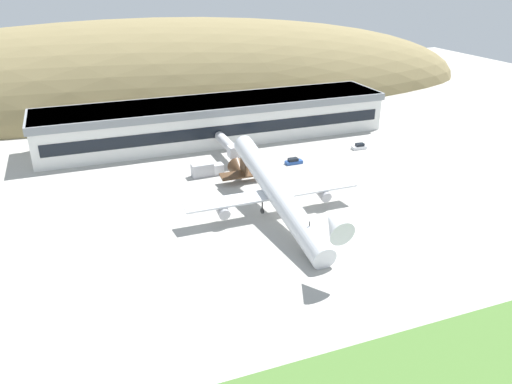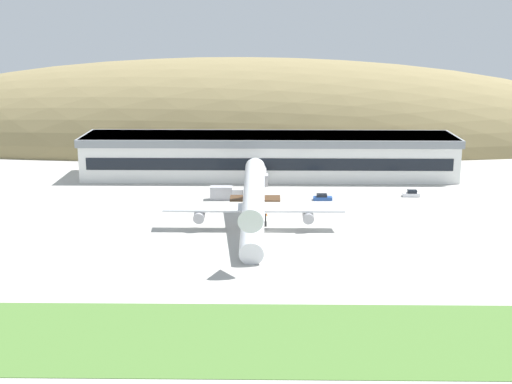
# 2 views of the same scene
# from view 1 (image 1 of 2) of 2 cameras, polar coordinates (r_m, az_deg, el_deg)

# --- Properties ---
(ground_plane) EXTENTS (363.09, 363.09, 0.00)m
(ground_plane) POSITION_cam_1_polar(r_m,az_deg,el_deg) (102.15, 4.47, -2.94)
(ground_plane) COLOR #ADAAA3
(hill_backdrop) EXTENTS (280.93, 70.19, 59.58)m
(hill_backdrop) POSITION_cam_1_polar(r_m,az_deg,el_deg) (198.18, -12.17, 10.21)
(hill_backdrop) COLOR olive
(hill_backdrop) RESTS_ON ground_plane
(terminal_building) EXTENTS (101.54, 19.50, 11.56)m
(terminal_building) POSITION_cam_1_polar(r_m,az_deg,el_deg) (147.28, -4.57, 8.48)
(terminal_building) COLOR white
(terminal_building) RESTS_ON ground_plane
(jetway_0) EXTENTS (3.38, 15.11, 5.43)m
(jetway_0) POSITION_cam_1_polar(r_m,az_deg,el_deg) (131.46, -3.15, 5.37)
(jetway_0) COLOR silver
(jetway_0) RESTS_ON ground_plane
(cargo_airplane) EXTENTS (37.09, 52.04, 13.55)m
(cargo_airplane) POSITION_cam_1_polar(r_m,az_deg,el_deg) (100.28, 2.25, 0.00)
(cargo_airplane) COLOR silver
(service_car_0) EXTENTS (4.52, 1.98, 1.52)m
(service_car_0) POSITION_cam_1_polar(r_m,az_deg,el_deg) (129.83, 4.32, 3.51)
(service_car_0) COLOR #264C99
(service_car_0) RESTS_ON ground_plane
(service_car_1) EXTENTS (4.17, 1.98, 1.61)m
(service_car_1) POSITION_cam_1_polar(r_m,az_deg,el_deg) (143.18, 11.71, 5.10)
(service_car_1) COLOR silver
(service_car_1) RESTS_ON ground_plane
(fuel_truck) EXTENTS (7.95, 2.59, 3.19)m
(fuel_truck) POSITION_cam_1_polar(r_m,az_deg,el_deg) (122.33, -5.63, 2.56)
(fuel_truck) COLOR silver
(fuel_truck) RESTS_ON ground_plane
(traffic_cone_0) EXTENTS (0.52, 0.52, 0.58)m
(traffic_cone_0) POSITION_cam_1_polar(r_m,az_deg,el_deg) (113.02, 1.16, 0.10)
(traffic_cone_0) COLOR orange
(traffic_cone_0) RESTS_ON ground_plane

